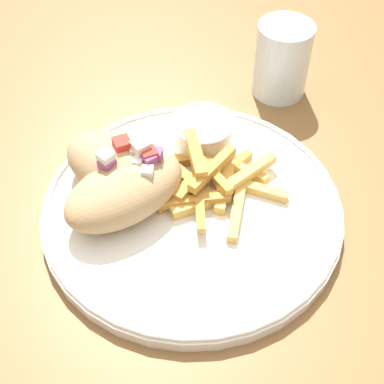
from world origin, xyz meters
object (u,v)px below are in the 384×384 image
Objects in this scene: pita_sandwich_far at (114,165)px; water_glass at (281,63)px; sauce_ramekin at (201,132)px; pita_sandwich_near at (125,190)px; fries_pile at (213,181)px; plate at (192,207)px.

water_glass is at bearing 79.59° from pita_sandwich_far.
water_glass reaches higher than sauce_ramekin.
pita_sandwich_near is 0.04m from pita_sandwich_far.
sauce_ramekin is (-0.00, 0.07, 0.01)m from fries_pile.
plate is 4.38× the size of sauce_ramekin.
plate is at bearing -126.66° from water_glass.
pita_sandwich_far is 0.11m from sauce_ramekin.
water_glass is (0.22, 0.15, 0.00)m from pita_sandwich_far.
pita_sandwich_near is 0.10m from fries_pile.
pita_sandwich_near is (-0.07, 0.01, 0.03)m from plate.
plate is at bearing 17.00° from pita_sandwich_far.
pita_sandwich_far is at bearing 74.41° from pita_sandwich_near.
sauce_ramekin is at bearing 69.99° from pita_sandwich_far.
plate is 2.05× the size of pita_sandwich_near.
pita_sandwich_near is 1.07× the size of fries_pile.
water_glass is at bearing 41.14° from sauce_ramekin.
pita_sandwich_far is at bearing -145.46° from water_glass.
pita_sandwich_far is 0.11m from fries_pile.
pita_sandwich_near reaches higher than fries_pile.
sauce_ramekin is (0.10, 0.05, -0.01)m from pita_sandwich_far.
fries_pile is 1.50× the size of water_glass.
pita_sandwich_near is 2.14× the size of sauce_ramekin.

